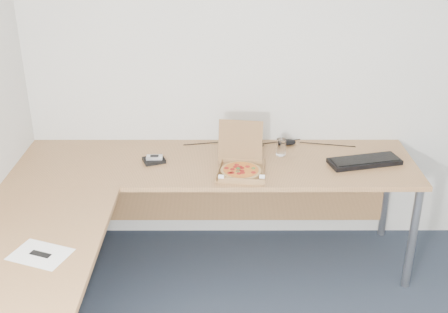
{
  "coord_description": "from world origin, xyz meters",
  "views": [
    {
      "loc": [
        -0.45,
        -1.81,
        2.25
      ],
      "look_at": [
        -0.45,
        1.28,
        0.82
      ],
      "focal_mm": 45.26,
      "sensor_mm": 36.0,
      "label": 1
    }
  ],
  "objects_px": {
    "desk": "(158,199)",
    "wallet": "(154,160)",
    "pizza_box": "(241,168)",
    "keyboard": "(364,161)",
    "drinking_glass": "(281,147)"
  },
  "relations": [
    {
      "from": "pizza_box",
      "to": "drinking_glass",
      "type": "relative_size",
      "value": 2.94
    },
    {
      "from": "desk",
      "to": "drinking_glass",
      "type": "bearing_deg",
      "value": 35.47
    },
    {
      "from": "desk",
      "to": "wallet",
      "type": "xyz_separation_m",
      "value": [
        -0.07,
        0.42,
        0.04
      ]
    },
    {
      "from": "pizza_box",
      "to": "drinking_glass",
      "type": "xyz_separation_m",
      "value": [
        0.27,
        0.26,
        0.02
      ]
    },
    {
      "from": "keyboard",
      "to": "pizza_box",
      "type": "bearing_deg",
      "value": 175.71
    },
    {
      "from": "desk",
      "to": "drinking_glass",
      "type": "xyz_separation_m",
      "value": [
        0.74,
        0.53,
        0.08
      ]
    },
    {
      "from": "pizza_box",
      "to": "drinking_glass",
      "type": "bearing_deg",
      "value": 52.87
    },
    {
      "from": "wallet",
      "to": "keyboard",
      "type": "bearing_deg",
      "value": -22.08
    },
    {
      "from": "keyboard",
      "to": "wallet",
      "type": "bearing_deg",
      "value": 165.0
    },
    {
      "from": "desk",
      "to": "pizza_box",
      "type": "relative_size",
      "value": 7.87
    },
    {
      "from": "pizza_box",
      "to": "keyboard",
      "type": "distance_m",
      "value": 0.79
    },
    {
      "from": "drinking_glass",
      "to": "wallet",
      "type": "height_order",
      "value": "drinking_glass"
    },
    {
      "from": "desk",
      "to": "pizza_box",
      "type": "height_order",
      "value": "pizza_box"
    },
    {
      "from": "keyboard",
      "to": "desk",
      "type": "bearing_deg",
      "value": -176.24
    },
    {
      "from": "desk",
      "to": "drinking_glass",
      "type": "height_order",
      "value": "drinking_glass"
    }
  ]
}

